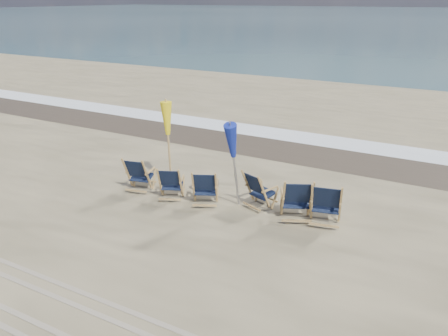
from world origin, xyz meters
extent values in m
plane|color=#3D5F65|center=(0.00, 128.00, 0.00)|extent=(400.00, 400.00, 0.00)
cube|color=silver|center=(0.00, 8.30, 0.00)|extent=(200.00, 1.40, 0.01)
cube|color=#42362A|center=(0.00, 6.80, 0.00)|extent=(200.00, 2.60, 0.00)
cylinder|color=#AC864D|center=(-1.65, 2.26, 1.17)|extent=(0.06, 0.06, 2.33)
cone|color=yellow|center=(-1.65, 2.26, 1.86)|extent=(0.30, 0.30, 0.85)
cylinder|color=#A5A5AD|center=(0.47, 1.86, 1.17)|extent=(0.06, 0.06, 2.35)
cone|color=navy|center=(0.47, 1.86, 1.87)|extent=(0.30, 0.30, 0.85)
camera|label=1|loc=(4.65, -6.59, 4.81)|focal=35.00mm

